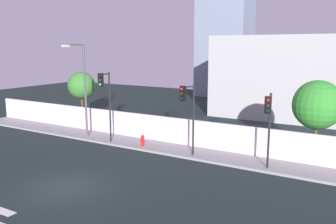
{
  "coord_description": "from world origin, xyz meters",
  "views": [
    {
      "loc": [
        12.85,
        -11.72,
        6.86
      ],
      "look_at": [
        2.01,
        6.5,
        2.96
      ],
      "focal_mm": 38.02,
      "sensor_mm": 36.0,
      "label": 1
    }
  ],
  "objects_px": {
    "traffic_light_left": "(269,116)",
    "traffic_light_right": "(188,105)",
    "traffic_light_center": "(105,92)",
    "roadside_tree_leftmost": "(81,86)",
    "street_lamp_curbside": "(83,83)",
    "roadside_tree_midleft": "(318,105)",
    "fire_hydrant": "(143,140)"
  },
  "relations": [
    {
      "from": "traffic_light_left",
      "to": "traffic_light_right",
      "type": "bearing_deg",
      "value": 176.99
    },
    {
      "from": "traffic_light_left",
      "to": "traffic_light_right",
      "type": "height_order",
      "value": "traffic_light_right"
    },
    {
      "from": "traffic_light_center",
      "to": "traffic_light_right",
      "type": "xyz_separation_m",
      "value": [
        6.37,
        0.07,
        -0.36
      ]
    },
    {
      "from": "traffic_light_right",
      "to": "roadside_tree_leftmost",
      "type": "height_order",
      "value": "roadside_tree_leftmost"
    },
    {
      "from": "traffic_light_left",
      "to": "traffic_light_center",
      "type": "relative_size",
      "value": 0.85
    },
    {
      "from": "traffic_light_right",
      "to": "roadside_tree_leftmost",
      "type": "distance_m",
      "value": 13.03
    },
    {
      "from": "traffic_light_left",
      "to": "street_lamp_curbside",
      "type": "relative_size",
      "value": 0.61
    },
    {
      "from": "roadside_tree_midleft",
      "to": "fire_hydrant",
      "type": "bearing_deg",
      "value": -162.99
    },
    {
      "from": "fire_hydrant",
      "to": "traffic_light_left",
      "type": "bearing_deg",
      "value": -5.9
    },
    {
      "from": "traffic_light_left",
      "to": "roadside_tree_leftmost",
      "type": "bearing_deg",
      "value": 166.65
    },
    {
      "from": "street_lamp_curbside",
      "to": "fire_hydrant",
      "type": "height_order",
      "value": "street_lamp_curbside"
    },
    {
      "from": "traffic_light_center",
      "to": "roadside_tree_leftmost",
      "type": "relative_size",
      "value": 1.05
    },
    {
      "from": "roadside_tree_leftmost",
      "to": "traffic_light_center",
      "type": "bearing_deg",
      "value": -32.97
    },
    {
      "from": "roadside_tree_leftmost",
      "to": "roadside_tree_midleft",
      "type": "relative_size",
      "value": 0.96
    },
    {
      "from": "fire_hydrant",
      "to": "roadside_tree_leftmost",
      "type": "height_order",
      "value": "roadside_tree_leftmost"
    },
    {
      "from": "traffic_light_left",
      "to": "roadside_tree_midleft",
      "type": "bearing_deg",
      "value": 66.37
    },
    {
      "from": "street_lamp_curbside",
      "to": "traffic_light_center",
      "type": "bearing_deg",
      "value": -12.32
    },
    {
      "from": "roadside_tree_leftmost",
      "to": "street_lamp_curbside",
      "type": "bearing_deg",
      "value": -44.38
    },
    {
      "from": "traffic_light_right",
      "to": "street_lamp_curbside",
      "type": "distance_m",
      "value": 9.06
    },
    {
      "from": "traffic_light_right",
      "to": "roadside_tree_leftmost",
      "type": "relative_size",
      "value": 0.94
    },
    {
      "from": "street_lamp_curbside",
      "to": "roadside_tree_midleft",
      "type": "relative_size",
      "value": 1.41
    },
    {
      "from": "street_lamp_curbside",
      "to": "roadside_tree_leftmost",
      "type": "xyz_separation_m",
      "value": [
        -3.44,
        3.37,
        -0.68
      ]
    },
    {
      "from": "street_lamp_curbside",
      "to": "roadside_tree_leftmost",
      "type": "bearing_deg",
      "value": 135.62
    },
    {
      "from": "fire_hydrant",
      "to": "roadside_tree_midleft",
      "type": "height_order",
      "value": "roadside_tree_midleft"
    },
    {
      "from": "traffic_light_center",
      "to": "roadside_tree_midleft",
      "type": "distance_m",
      "value": 13.71
    },
    {
      "from": "traffic_light_center",
      "to": "fire_hydrant",
      "type": "bearing_deg",
      "value": 15.5
    },
    {
      "from": "traffic_light_center",
      "to": "fire_hydrant",
      "type": "distance_m",
      "value": 4.17
    },
    {
      "from": "traffic_light_left",
      "to": "street_lamp_curbside",
      "type": "distance_m",
      "value": 14.01
    },
    {
      "from": "fire_hydrant",
      "to": "roadside_tree_midleft",
      "type": "xyz_separation_m",
      "value": [
        10.54,
        3.22,
        2.86
      ]
    },
    {
      "from": "fire_hydrant",
      "to": "roadside_tree_leftmost",
      "type": "relative_size",
      "value": 0.16
    },
    {
      "from": "traffic_light_right",
      "to": "fire_hydrant",
      "type": "height_order",
      "value": "traffic_light_right"
    },
    {
      "from": "street_lamp_curbside",
      "to": "roadside_tree_midleft",
      "type": "xyz_separation_m",
      "value": [
        15.76,
        3.37,
        -0.78
      ]
    }
  ]
}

